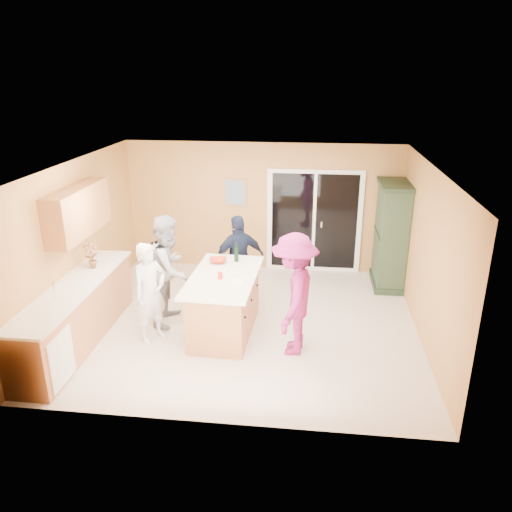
# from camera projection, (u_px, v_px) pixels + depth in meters

# --- Properties ---
(floor) EXTENTS (5.50, 5.50, 0.00)m
(floor) POSITION_uv_depth(u_px,v_px,m) (246.00, 323.00, 8.22)
(floor) COLOR beige
(floor) RESTS_ON ground
(ceiling) EXTENTS (5.50, 5.00, 0.10)m
(ceiling) POSITION_uv_depth(u_px,v_px,m) (245.00, 165.00, 7.31)
(ceiling) COLOR silver
(ceiling) RESTS_ON wall_back
(wall_back) EXTENTS (5.50, 0.10, 2.60)m
(wall_back) POSITION_uv_depth(u_px,v_px,m) (262.00, 207.00, 10.09)
(wall_back) COLOR #EDB561
(wall_back) RESTS_ON ground
(wall_front) EXTENTS (5.50, 0.10, 2.60)m
(wall_front) POSITION_uv_depth(u_px,v_px,m) (215.00, 326.00, 5.44)
(wall_front) COLOR #EDB561
(wall_front) RESTS_ON ground
(wall_left) EXTENTS (0.10, 5.00, 2.60)m
(wall_left) POSITION_uv_depth(u_px,v_px,m) (78.00, 242.00, 8.07)
(wall_left) COLOR #EDB561
(wall_left) RESTS_ON ground
(wall_right) EXTENTS (0.10, 5.00, 2.60)m
(wall_right) POSITION_uv_depth(u_px,v_px,m) (427.00, 256.00, 7.46)
(wall_right) COLOR #EDB561
(wall_right) RESTS_ON ground
(left_cabinet_run) EXTENTS (0.65, 3.05, 1.24)m
(left_cabinet_run) POSITION_uv_depth(u_px,v_px,m) (72.00, 320.00, 7.35)
(left_cabinet_run) COLOR #C1784B
(left_cabinet_run) RESTS_ON floor
(upper_cabinets) EXTENTS (0.35, 1.60, 0.75)m
(upper_cabinets) POSITION_uv_depth(u_px,v_px,m) (78.00, 211.00, 7.66)
(upper_cabinets) COLOR #C1784B
(upper_cabinets) RESTS_ON wall_left
(sliding_door) EXTENTS (1.90, 0.07, 2.10)m
(sliding_door) POSITION_uv_depth(u_px,v_px,m) (314.00, 221.00, 10.03)
(sliding_door) COLOR white
(sliding_door) RESTS_ON floor
(framed_picture) EXTENTS (0.46, 0.04, 0.56)m
(framed_picture) POSITION_uv_depth(u_px,v_px,m) (235.00, 192.00, 10.02)
(framed_picture) COLOR #A87B54
(framed_picture) RESTS_ON wall_back
(kitchen_island) EXTENTS (1.06, 1.87, 0.96)m
(kitchen_island) POSITION_uv_depth(u_px,v_px,m) (224.00, 306.00, 7.81)
(kitchen_island) COLOR #C1784B
(kitchen_island) RESTS_ON floor
(green_hutch) EXTENTS (0.58, 1.09, 2.01)m
(green_hutch) POSITION_uv_depth(u_px,v_px,m) (391.00, 237.00, 9.35)
(green_hutch) COLOR #1F3322
(green_hutch) RESTS_ON floor
(woman_white) EXTENTS (0.63, 0.68, 1.56)m
(woman_white) POSITION_uv_depth(u_px,v_px,m) (150.00, 293.00, 7.48)
(woman_white) COLOR silver
(woman_white) RESTS_ON floor
(woman_grey) EXTENTS (0.73, 0.91, 1.80)m
(woman_grey) POSITION_uv_depth(u_px,v_px,m) (169.00, 269.00, 8.03)
(woman_grey) COLOR #99999B
(woman_grey) RESTS_ON floor
(woman_navy) EXTENTS (1.01, 0.78, 1.59)m
(woman_navy) POSITION_uv_depth(u_px,v_px,m) (239.00, 259.00, 8.74)
(woman_navy) COLOR #1B213C
(woman_navy) RESTS_ON floor
(woman_magenta) EXTENTS (0.80, 1.24, 1.81)m
(woman_magenta) POSITION_uv_depth(u_px,v_px,m) (294.00, 295.00, 7.12)
(woman_magenta) COLOR #92206F
(woman_magenta) RESTS_ON floor
(serving_bowl) EXTENTS (0.31, 0.31, 0.07)m
(serving_bowl) POSITION_uv_depth(u_px,v_px,m) (218.00, 260.00, 8.14)
(serving_bowl) COLOR red
(serving_bowl) RESTS_ON kitchen_island
(tulip_vase) EXTENTS (0.27, 0.23, 0.43)m
(tulip_vase) POSITION_uv_depth(u_px,v_px,m) (91.00, 255.00, 7.91)
(tulip_vase) COLOR #AC1125
(tulip_vase) RESTS_ON left_cabinet_run
(tumbler_near) EXTENTS (0.09, 0.09, 0.09)m
(tumbler_near) POSITION_uv_depth(u_px,v_px,m) (220.00, 276.00, 7.49)
(tumbler_near) COLOR red
(tumbler_near) RESTS_ON kitchen_island
(tumbler_far) EXTENTS (0.09, 0.09, 0.10)m
(tumbler_far) POSITION_uv_depth(u_px,v_px,m) (220.00, 276.00, 7.50)
(tumbler_far) COLOR red
(tumbler_far) RESTS_ON kitchen_island
(wine_bottle) EXTENTS (0.07, 0.07, 0.33)m
(wine_bottle) POSITION_uv_depth(u_px,v_px,m) (236.00, 254.00, 8.16)
(wine_bottle) COLOR black
(wine_bottle) RESTS_ON kitchen_island
(white_plate) EXTENTS (0.26, 0.26, 0.01)m
(white_plate) POSITION_uv_depth(u_px,v_px,m) (237.00, 281.00, 7.42)
(white_plate) COLOR white
(white_plate) RESTS_ON kitchen_island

